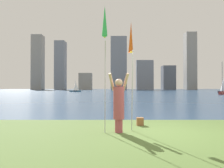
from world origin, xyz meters
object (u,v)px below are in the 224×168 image
at_px(sailboat_4, 224,85).
at_px(sailboat_6, 222,92).
at_px(kite_flag_left, 105,25).
at_px(sailboat_5, 76,87).
at_px(bag, 140,121).
at_px(person, 119,103).
at_px(kite_flag_right, 131,40).

xyz_separation_m(sailboat_4, sailboat_6, (-5.05, -9.13, -1.41)).
distance_m(kite_flag_left, sailboat_5, 52.21).
xyz_separation_m(bag, sailboat_5, (-10.61, 49.88, 1.09)).
bearing_deg(bag, kite_flag_left, -129.92).
bearing_deg(person, kite_flag_left, -165.70).
xyz_separation_m(person, sailboat_4, (24.28, 40.79, 0.91)).
bearing_deg(sailboat_6, sailboat_5, 146.26).
bearing_deg(sailboat_6, kite_flag_left, -121.62).
bearing_deg(sailboat_6, bag, -121.18).
relative_size(bag, sailboat_5, 0.09).
bearing_deg(sailboat_4, person, -120.77).
height_order(sailboat_4, sailboat_6, sailboat_6).
relative_size(sailboat_4, sailboat_6, 0.98).
distance_m(bag, sailboat_5, 51.01).
bearing_deg(kite_flag_right, sailboat_4, 59.35).
distance_m(sailboat_4, sailboat_6, 10.53).
bearing_deg(sailboat_4, kite_flag_right, -120.65).
bearing_deg(person, sailboat_4, 41.69).
bearing_deg(bag, sailboat_5, 102.00).
bearing_deg(kite_flag_left, sailboat_5, 100.38).
distance_m(sailboat_4, sailboat_5, 35.62).
bearing_deg(person, kite_flag_right, 33.52).
relative_size(sailboat_5, sailboat_6, 0.55).
height_order(person, kite_flag_left, kite_flag_left).
xyz_separation_m(person, sailboat_6, (19.23, 31.66, -0.50)).
bearing_deg(sailboat_6, kite_flag_right, -121.14).
distance_m(kite_flag_left, sailboat_4, 47.93).
bearing_deg(sailboat_5, sailboat_4, -16.76).
relative_size(person, bag, 6.51).
height_order(sailboat_5, sailboat_6, sailboat_6).
xyz_separation_m(kite_flag_left, sailboat_4, (24.70, 41.05, -1.37)).
relative_size(kite_flag_left, sailboat_4, 0.66).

